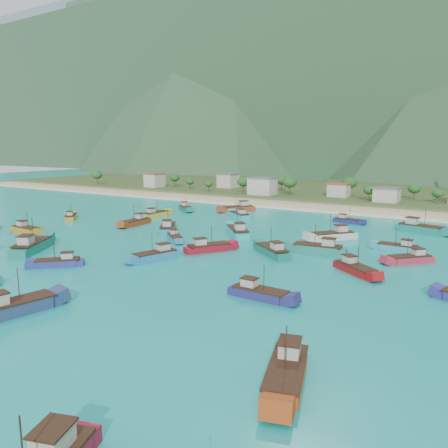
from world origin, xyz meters
The scene contains 32 objects.
ground centered at (0.00, 0.00, 0.00)m, with size 600.00×600.00×0.00m, color #0C8D79.
beach centered at (0.00, 79.00, 0.00)m, with size 400.00×18.00×1.20m, color beige.
land centered at (0.00, 140.00, 0.00)m, with size 400.00×110.00×2.40m, color #385123.
surf_line centered at (0.00, 69.50, 0.00)m, with size 400.00×2.50×0.08m, color white.
mountains centered at (-18.31, 403.81, 106.83)m, with size 1520.00×440.00×260.00m.
village centered at (-0.55, 101.75, 4.58)m, with size 209.50×28.28×6.90m.
vegetation centered at (-3.93, 103.25, 4.99)m, with size 275.38×25.55×8.12m.
boat_0 centered at (-38.44, 31.84, 0.67)m, with size 3.48×10.05×5.85m.
boat_1 centered at (39.67, 15.65, 0.58)m, with size 8.20×8.42×5.36m.
boat_2 centered at (-49.53, -5.69, 0.68)m, with size 10.12×3.50×5.89m.
boat_5 centered at (36.67, 48.79, 0.92)m, with size 12.72×6.59×7.21m.
boat_6 centered at (-15.17, 44.53, 0.66)m, with size 9.71×8.04×5.81m.
boat_8 centered at (-3.36, -8.43, 0.66)m, with size 5.69×10.24×5.80m.
boat_9 centered at (-15.32, -21.91, 0.55)m, with size 8.12×7.92×5.18m.
boat_10 centered at (-1.20, 19.96, 0.90)m, with size 10.63×11.38×7.11m.
boat_11 centered at (1.79, 2.44, 0.69)m, with size 8.00×10.10×5.97m.
boat_12 centered at (16.42, 53.03, 0.51)m, with size 8.71×4.27×4.95m.
boat_15 centered at (35.88, 24.53, 0.57)m, with size 9.02×2.96×5.28m.
boat_16 centered at (-19.46, 14.89, 0.82)m, with size 9.19×11.20×6.68m.
boat_17 centered at (-11.15, 7.38, 0.50)m, with size 7.92×7.25×4.91m.
boat_18 centered at (32.66, 3.05, 0.62)m, with size 9.15×7.92×5.55m.
boat_19 centered at (-33.35, 17.63, 0.71)m, with size 3.90×10.51×6.08m.
boat_20 centered at (22.12, 13.67, 0.79)m, with size 11.33×4.59×6.51m.
boat_21 centered at (37.35, -36.65, 0.76)m, with size 6.14×11.24×6.37m.
boat_23 centered at (-29.96, -17.47, 0.99)m, with size 9.86×13.03×7.62m.
boat_26 centered at (-0.28, -40.43, 0.81)m, with size 5.29×11.64×6.63m.
boat_27 centered at (-38.60, 47.77, 0.64)m, with size 9.25×8.29×5.69m.
boat_28 centered at (-22.07, 55.75, 0.86)m, with size 9.21×11.70×6.90m.
boat_29 centered at (20.39, 28.14, 0.84)m, with size 9.86×11.01×6.77m.
boat_30 centered at (24.40, -17.46, 0.61)m, with size 9.42×3.04×5.52m.
boat_31 centered at (14.71, 6.83, 0.73)m, with size 10.20×8.88×6.20m.
boat_33 centered at (-57.78, 14.86, 0.54)m, with size 7.86×8.08×5.14m.
Camera 1 is at (52.64, -72.08, 22.03)m, focal length 35.00 mm.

